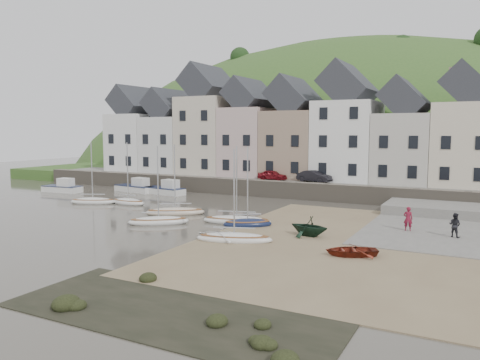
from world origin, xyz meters
The scene contains 26 objects.
ground centered at (0.00, 0.00, 0.00)m, with size 160.00×160.00×0.00m, color #464037.
quay_land centered at (0.00, 32.00, 0.75)m, with size 90.00×30.00×1.50m, color #375B24.
quay_street centered at (0.00, 20.50, 1.55)m, with size 70.00×7.00×0.10m, color slate.
seawall centered at (0.00, 17.00, 0.90)m, with size 70.00×1.20×1.80m, color slate.
beach centered at (11.00, 0.00, 0.03)m, with size 18.00×26.00×0.06m, color #786549.
slipway centered at (15.00, 8.00, 0.06)m, with size 8.00×18.00×0.12m, color slate.
hillside centered at (-5.00, 60.00, -17.99)m, with size 134.40×84.00×84.00m.
townhouse_terrace centered at (1.76, 24.00, 7.32)m, with size 61.05×8.00×13.93m.
sailboat_0 centered at (-15.78, 4.49, 0.26)m, with size 4.70×3.28×6.32m.
sailboat_1 centered at (-12.33, 5.76, 0.27)m, with size 3.92×1.64×6.32m.
sailboat_2 centered at (-4.92, 3.25, 0.26)m, with size 5.12×4.06×6.32m.
sailboat_3 centered at (-3.59, -0.84, 0.26)m, with size 4.65×4.03×6.32m.
sailboat_4 centered at (1.69, 2.20, 0.26)m, with size 5.68×2.86×6.32m.
sailboat_5 centered at (3.00, 1.50, 0.27)m, with size 3.92×3.32×6.32m.
sailboat_6 centered at (4.46, -3.33, 0.26)m, with size 5.26×3.04×6.32m.
motorboat_0 centered at (-17.94, 13.65, 0.58)m, with size 5.60×2.52×1.70m.
motorboat_1 centered at (-25.35, 9.36, 0.58)m, with size 4.97×2.20×1.70m.
motorboat_2 centered at (-13.54, 13.57, 0.58)m, with size 5.42×2.54×1.70m.
rowboat_white centered at (3.50, -3.46, 0.39)m, with size 2.29×3.20×0.66m, color silver.
rowboat_green centered at (8.32, 0.33, 0.77)m, with size 2.32×2.69×1.42m, color black.
rowboat_red centered at (12.19, -3.40, 0.37)m, with size 2.15×3.01×0.62m, color maroon.
person_red centered at (14.09, 5.03, 0.99)m, with size 0.63×0.42×1.74m, color maroon.
person_dark centered at (17.19, 4.33, 0.94)m, with size 0.80×0.62×1.64m, color black.
car_left centered at (-2.88, 19.50, 2.18)m, with size 1.36×3.39×1.15m, color maroon.
car_right centered at (2.13, 19.50, 2.25)m, with size 1.37×3.93×1.29m, color black.
shore_rocks centered at (8.14, -15.44, 0.09)m, with size 14.00×6.00×0.72m.
Camera 1 is at (18.97, -30.25, 7.30)m, focal length 35.60 mm.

